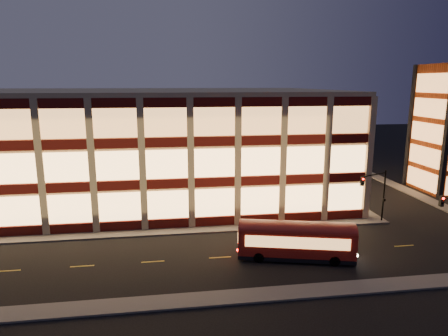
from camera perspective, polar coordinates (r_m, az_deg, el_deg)
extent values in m
plane|color=black|center=(42.20, -7.16, -9.51)|extent=(200.00, 200.00, 0.00)
cube|color=#514F4C|center=(43.17, -11.23, -9.04)|extent=(54.00, 2.00, 0.15)
cube|color=#514F4C|center=(62.89, 13.90, -2.41)|extent=(2.00, 30.00, 0.15)
cube|color=#514F4C|center=(67.78, 22.55, -1.95)|extent=(2.00, 30.00, 0.15)
cube|color=#514F4C|center=(30.46, -6.55, -18.40)|extent=(100.00, 2.00, 0.15)
cube|color=tan|center=(56.93, -10.78, 3.35)|extent=(50.00, 30.00, 14.00)
cube|color=tan|center=(56.30, -11.08, 10.66)|extent=(50.40, 30.40, 0.50)
cube|color=#470C0A|center=(43.80, -11.21, -7.92)|extent=(50.10, 0.25, 1.00)
cube|color=#E6A860|center=(43.15, -11.32, -5.29)|extent=(49.00, 0.20, 3.00)
cube|color=#470C0A|center=(62.43, 13.18, -1.93)|extent=(0.25, 30.10, 1.00)
cube|color=#E6A860|center=(61.95, 13.25, -0.05)|extent=(0.20, 29.00, 3.00)
cube|color=#470C0A|center=(42.50, -11.45, -2.34)|extent=(50.10, 0.25, 1.00)
cube|color=#E6A860|center=(42.05, -11.57, 0.44)|extent=(49.00, 0.20, 3.00)
cube|color=#470C0A|center=(61.52, 13.37, 2.04)|extent=(0.25, 30.10, 1.00)
cube|color=#E6A860|center=(61.19, 13.45, 3.98)|extent=(0.20, 29.00, 3.00)
cube|color=#470C0A|center=(41.64, -11.70, 3.53)|extent=(50.10, 0.25, 1.00)
cube|color=#E6A860|center=(41.40, -11.83, 6.41)|extent=(49.00, 0.20, 3.00)
cube|color=#470C0A|center=(60.93, 13.58, 6.12)|extent=(0.25, 30.10, 1.00)
cube|color=#E6A860|center=(60.75, 13.66, 8.09)|extent=(0.20, 29.00, 3.00)
cube|color=black|center=(60.07, 29.25, 4.39)|extent=(0.60, 0.60, 18.00)
cube|color=black|center=(66.54, 25.10, 5.41)|extent=(0.60, 0.60, 18.00)
cube|color=#FFA759|center=(64.36, 26.39, -1.43)|extent=(0.16, 6.60, 2.60)
cube|color=#FFA759|center=(63.72, 26.68, 1.55)|extent=(0.16, 6.60, 2.60)
cube|color=#FFA759|center=(63.26, 26.97, 4.57)|extent=(0.16, 6.60, 2.60)
cube|color=#FFA759|center=(62.98, 27.27, 7.63)|extent=(0.16, 6.60, 2.60)
cube|color=#FFA759|center=(62.88, 27.58, 10.71)|extent=(0.16, 6.60, 2.60)
cylinder|color=black|center=(48.35, 21.84, -3.74)|extent=(0.18, 0.18, 6.00)
cylinder|color=black|center=(46.22, 20.68, -0.90)|extent=(3.56, 1.63, 0.14)
cube|color=black|center=(44.87, 19.14, -1.82)|extent=(0.32, 0.32, 0.95)
sphere|color=#FF0C05|center=(44.65, 19.27, -1.50)|extent=(0.20, 0.20, 0.20)
cube|color=black|center=(48.29, 21.92, -4.26)|extent=(0.25, 0.18, 0.28)
cube|color=black|center=(40.36, 28.65, -4.18)|extent=(0.32, 0.32, 0.95)
sphere|color=#FF0C05|center=(40.15, 28.85, -3.84)|extent=(0.20, 0.20, 0.20)
cube|color=maroon|center=(36.65, 10.25, -10.15)|extent=(10.48, 5.02, 2.34)
cube|color=black|center=(37.19, 10.17, -12.10)|extent=(10.48, 5.02, 0.36)
cylinder|color=black|center=(36.03, 5.00, -12.60)|extent=(0.96, 0.53, 0.92)
cylinder|color=black|center=(38.07, 5.07, -11.19)|extent=(0.96, 0.53, 0.92)
cylinder|color=black|center=(36.52, 15.51, -12.66)|extent=(0.96, 0.53, 0.92)
cylinder|color=black|center=(38.54, 14.99, -11.28)|extent=(0.96, 0.53, 0.92)
cube|color=#FFA759|center=(35.33, 10.41, -10.49)|extent=(8.68, 2.31, 1.02)
cube|color=#FFA759|center=(37.74, 10.13, -8.97)|extent=(8.68, 2.31, 1.02)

